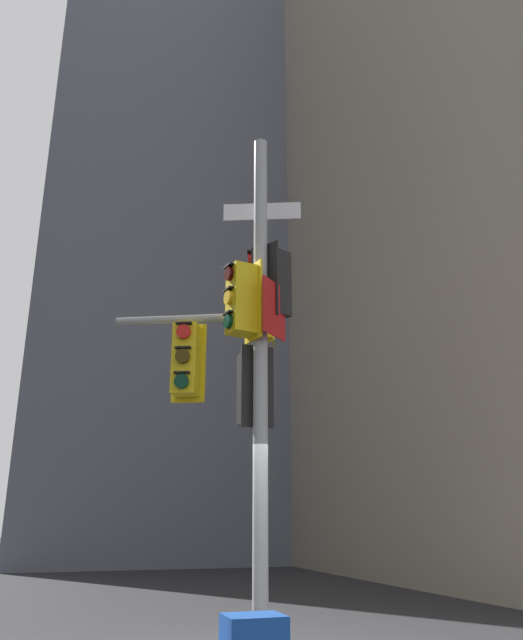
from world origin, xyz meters
TOP-DOWN VIEW (x-y plane):
  - building_mid_block at (2.48, 20.36)m, footprint 12.83×12.83m
  - signal_pole_assembly at (0.11, 0.73)m, footprint 3.17×3.51m

SIDE VIEW (x-z plane):
  - signal_pole_assembly at x=0.11m, z-range 0.79..7.92m
  - building_mid_block at x=2.48m, z-range 0.00..50.18m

